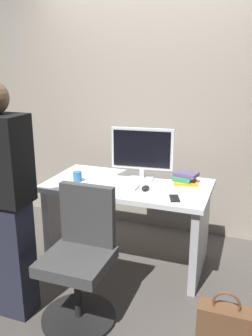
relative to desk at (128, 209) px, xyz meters
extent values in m
plane|color=#4C4742|center=(0.00, 0.00, -0.51)|extent=(9.00, 9.00, 0.00)
cube|color=#9E9384|center=(0.00, 0.84, 0.99)|extent=(6.40, 0.10, 3.00)
cube|color=white|center=(0.00, 0.00, 0.21)|extent=(1.39, 0.73, 0.04)
cube|color=#B2B2B7|center=(-0.63, 0.00, -0.16)|extent=(0.06, 0.65, 0.70)
cube|color=#B2B2B7|center=(0.63, 0.00, -0.16)|extent=(0.06, 0.65, 0.70)
cylinder|color=black|center=(-0.06, -0.85, -0.50)|extent=(0.52, 0.52, 0.03)
cylinder|color=black|center=(-0.06, -0.85, -0.29)|extent=(0.05, 0.05, 0.39)
cube|color=#3F3F3F|center=(-0.06, -0.85, -0.05)|extent=(0.44, 0.44, 0.08)
cube|color=#3F3F3F|center=(-0.06, -0.66, 0.21)|extent=(0.40, 0.06, 0.44)
cube|color=#262838|center=(-0.57, -0.91, -0.09)|extent=(0.34, 0.20, 0.85)
cube|color=silver|center=(0.08, 0.15, 0.24)|extent=(0.21, 0.16, 0.02)
cube|color=silver|center=(0.08, 0.15, 0.29)|extent=(0.04, 0.03, 0.08)
cube|color=silver|center=(0.08, 0.15, 0.51)|extent=(0.54, 0.09, 0.36)
cube|color=black|center=(0.08, 0.13, 0.51)|extent=(0.49, 0.06, 0.32)
cube|color=white|center=(-0.09, -0.11, 0.24)|extent=(0.43, 0.14, 0.02)
ellipsoid|color=black|center=(0.19, -0.11, 0.25)|extent=(0.06, 0.10, 0.03)
cylinder|color=#3372B2|center=(-0.43, -0.10, 0.28)|extent=(0.07, 0.07, 0.09)
cube|color=gold|center=(0.46, 0.16, 0.25)|extent=(0.23, 0.20, 0.03)
cube|color=#338C59|center=(0.45, 0.17, 0.28)|extent=(0.17, 0.17, 0.04)
cube|color=#594C72|center=(0.46, 0.18, 0.31)|extent=(0.21, 0.17, 0.03)
cube|color=black|center=(0.45, -0.22, 0.24)|extent=(0.11, 0.16, 0.01)
cube|color=brown|center=(0.91, -0.72, -0.38)|extent=(0.34, 0.14, 0.26)
torus|color=brown|center=(0.91, -0.72, -0.22)|extent=(0.18, 0.02, 0.18)
camera|label=1|loc=(0.97, -2.72, 1.24)|focal=38.24mm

